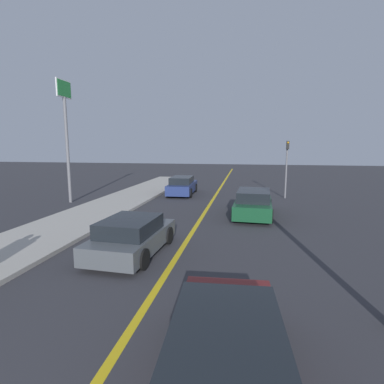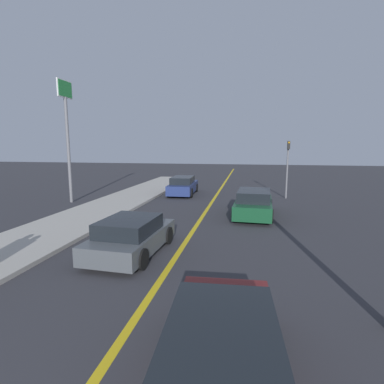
% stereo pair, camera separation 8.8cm
% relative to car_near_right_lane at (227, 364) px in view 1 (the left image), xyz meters
% --- Properties ---
extents(road_center_line, '(0.20, 60.00, 0.01)m').
position_rel_car_near_right_lane_xyz_m(road_center_line, '(-2.02, 14.34, -0.64)').
color(road_center_line, gold).
rests_on(road_center_line, ground_plane).
extents(sidewalk_left, '(3.49, 33.00, 0.15)m').
position_rel_car_near_right_lane_xyz_m(sidewalk_left, '(-7.87, 12.84, -0.57)').
color(sidewalk_left, '#ADA89E').
rests_on(sidewalk_left, ground_plane).
extents(car_near_right_lane, '(2.05, 4.57, 1.33)m').
position_rel_car_near_right_lane_xyz_m(car_near_right_lane, '(0.00, 0.00, 0.00)').
color(car_near_right_lane, maroon).
rests_on(car_near_right_lane, ground_plane).
extents(car_ahead_center, '(2.15, 4.05, 1.27)m').
position_rel_car_near_right_lane_xyz_m(car_ahead_center, '(-3.60, 5.53, -0.03)').
color(car_ahead_center, '#4C5156').
rests_on(car_ahead_center, ground_plane).
extents(car_far_distant, '(2.13, 4.56, 1.40)m').
position_rel_car_near_right_lane_xyz_m(car_far_distant, '(0.60, 12.00, 0.03)').
color(car_far_distant, '#144728').
rests_on(car_far_distant, ground_plane).
extents(car_parked_left_lot, '(1.96, 4.46, 1.37)m').
position_rel_car_near_right_lane_xyz_m(car_parked_left_lot, '(-4.57, 18.21, 0.02)').
color(car_parked_left_lot, navy).
rests_on(car_parked_left_lot, ground_plane).
extents(traffic_light, '(0.18, 0.40, 3.99)m').
position_rel_car_near_right_lane_xyz_m(traffic_light, '(2.94, 17.87, 1.81)').
color(traffic_light, slate).
rests_on(traffic_light, ground_plane).
extents(roadside_sign, '(0.20, 1.48, 7.71)m').
position_rel_car_near_right_lane_xyz_m(roadside_sign, '(-11.11, 13.77, 4.69)').
color(roadside_sign, slate).
rests_on(roadside_sign, ground_plane).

